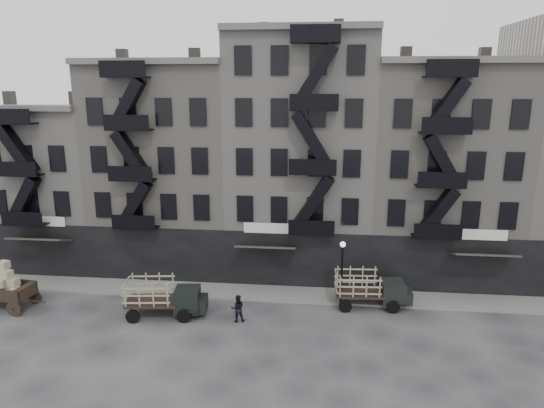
# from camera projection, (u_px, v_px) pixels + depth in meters

# --- Properties ---
(ground) EXTENTS (140.00, 140.00, 0.00)m
(ground) POSITION_uv_depth(u_px,v_px,m) (291.00, 322.00, 28.90)
(ground) COLOR #38383A
(ground) RESTS_ON ground
(sidewalk) EXTENTS (55.00, 2.50, 0.15)m
(sidewalk) POSITION_uv_depth(u_px,v_px,m) (295.00, 294.00, 32.50)
(sidewalk) COLOR slate
(sidewalk) RESTS_ON ground
(building_west) EXTENTS (10.00, 11.35, 13.20)m
(building_west) POSITION_uv_depth(u_px,v_px,m) (52.00, 183.00, 38.92)
(building_west) COLOR #9F9992
(building_west) RESTS_ON ground
(building_midwest) EXTENTS (10.00, 11.35, 16.20)m
(building_midwest) POSITION_uv_depth(u_px,v_px,m) (172.00, 167.00, 37.54)
(building_midwest) COLOR gray
(building_midwest) RESTS_ON ground
(building_center) EXTENTS (10.00, 11.35, 18.20)m
(building_center) POSITION_uv_depth(u_px,v_px,m) (301.00, 156.00, 36.28)
(building_center) COLOR #9F9992
(building_center) RESTS_ON ground
(building_mideast) EXTENTS (10.00, 11.35, 16.20)m
(building_mideast) POSITION_uv_depth(u_px,v_px,m) (437.00, 172.00, 35.51)
(building_mideast) COLOR gray
(building_mideast) RESTS_ON ground
(lamp_post) EXTENTS (0.36, 0.36, 4.28)m
(lamp_post) POSITION_uv_depth(u_px,v_px,m) (342.00, 264.00, 30.42)
(lamp_post) COLOR black
(lamp_post) RESTS_ON ground
(wagon) EXTENTS (3.75, 2.35, 2.99)m
(wagon) POSITION_uv_depth(u_px,v_px,m) (3.00, 283.00, 30.30)
(wagon) COLOR black
(wagon) RESTS_ON ground
(stake_truck_west) EXTENTS (5.02, 2.49, 2.43)m
(stake_truck_west) POSITION_uv_depth(u_px,v_px,m) (164.00, 295.00, 29.36)
(stake_truck_west) COLOR black
(stake_truck_west) RESTS_ON ground
(stake_truck_east) EXTENTS (4.83, 2.22, 2.37)m
(stake_truck_east) POSITION_uv_depth(u_px,v_px,m) (371.00, 287.00, 30.59)
(stake_truck_east) COLOR black
(stake_truck_east) RESTS_ON ground
(pedestrian_mid) EXTENTS (0.93, 0.79, 1.68)m
(pedestrian_mid) POSITION_uv_depth(u_px,v_px,m) (238.00, 308.00, 28.78)
(pedestrian_mid) COLOR black
(pedestrian_mid) RESTS_ON ground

